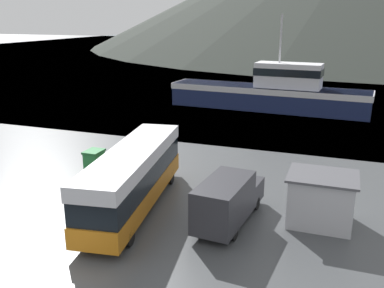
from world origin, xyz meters
TOP-DOWN VIEW (x-y plane):
  - water_surface at (0.00, 140.82)m, footprint 240.00×240.00m
  - tour_bus at (-0.78, 7.89)m, footprint 4.08×11.53m
  - delivery_van at (4.56, 7.90)m, footprint 2.47×6.13m
  - fishing_boat at (1.76, 36.69)m, footprint 22.65×5.63m
  - storage_bin at (-6.08, 12.23)m, footprint 1.10×1.39m
  - dock_kiosk at (9.01, 9.48)m, footprint 3.43×2.88m

SIDE VIEW (x-z plane):
  - water_surface at x=0.00m, z-range 0.00..0.00m
  - storage_bin at x=-6.08m, z-range 0.01..1.51m
  - delivery_van at x=4.56m, z-range 0.07..2.56m
  - dock_kiosk at x=9.01m, z-range 0.01..2.66m
  - tour_bus at x=-0.78m, z-range 0.20..3.61m
  - fishing_boat at x=1.76m, z-range -3.23..7.26m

